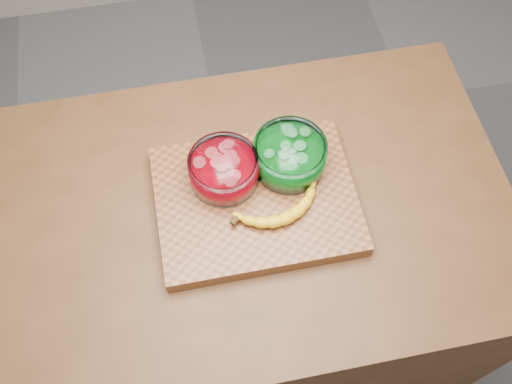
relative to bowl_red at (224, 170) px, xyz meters
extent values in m
plane|color=#5C5C60|center=(0.06, -0.06, -0.98)|extent=(3.50, 3.50, 0.00)
cube|color=#513018|center=(0.06, -0.06, -0.53)|extent=(1.20, 0.80, 0.90)
cube|color=brown|center=(0.06, -0.06, -0.06)|extent=(0.45, 0.35, 0.04)
cylinder|color=white|center=(0.00, 0.00, 0.00)|extent=(0.16, 0.16, 0.07)
cylinder|color=red|center=(0.00, 0.00, -0.01)|extent=(0.14, 0.14, 0.04)
cylinder|color=#FF505C|center=(0.00, 0.00, 0.02)|extent=(0.13, 0.13, 0.02)
cylinder|color=white|center=(0.15, 0.01, 0.00)|extent=(0.17, 0.17, 0.08)
cylinder|color=#077D19|center=(0.15, 0.01, -0.01)|extent=(0.14, 0.14, 0.04)
cylinder|color=#5BC160|center=(0.15, 0.01, 0.02)|extent=(0.14, 0.14, 0.02)
camera|label=1|loc=(-0.06, -0.67, 1.09)|focal=40.00mm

